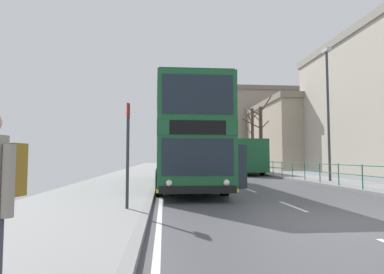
# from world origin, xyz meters

# --- Properties ---
(ground) EXTENTS (15.80, 140.00, 0.20)m
(ground) POSITION_xyz_m (-0.72, -0.00, 0.04)
(ground) COLOR #4A4A4F
(double_decker_bus_main) EXTENTS (3.31, 11.56, 4.41)m
(double_decker_bus_main) POSITION_xyz_m (-2.73, 8.97, 2.31)
(double_decker_bus_main) COLOR #19512D
(double_decker_bus_main) RESTS_ON ground
(background_bus_far_lane) EXTENTS (2.68, 9.77, 2.92)m
(background_bus_far_lane) POSITION_xyz_m (2.96, 21.60, 1.60)
(background_bus_far_lane) COLOR #19512D
(background_bus_far_lane) RESTS_ON ground
(pedestrian_railing_far_kerb) EXTENTS (0.05, 34.45, 1.03)m
(pedestrian_railing_far_kerb) POSITION_xyz_m (4.45, 15.90, 0.83)
(pedestrian_railing_far_kerb) COLOR #236B4C
(pedestrian_railing_far_kerb) RESTS_ON ground
(bus_stop_sign_near) EXTENTS (0.08, 0.44, 2.76)m
(bus_stop_sign_near) POSITION_xyz_m (-4.80, 1.77, 1.83)
(bus_stop_sign_near) COLOR #2D2D33
(bus_stop_sign_near) RESTS_ON ground
(street_lamp_far_side) EXTENTS (0.28, 0.60, 7.67)m
(street_lamp_far_side) POSITION_xyz_m (5.55, 10.54, 4.58)
(street_lamp_far_side) COLOR #38383D
(street_lamp_far_side) RESTS_ON ground
(bare_tree_far_00) EXTENTS (2.16, 2.83, 7.19)m
(bare_tree_far_00) POSITION_xyz_m (6.28, 28.72, 3.87)
(bare_tree_far_00) COLOR #423328
(bare_tree_far_00) RESTS_ON ground
(bare_tree_far_01) EXTENTS (3.15, 2.62, 7.49)m
(bare_tree_far_01) POSITION_xyz_m (5.51, 23.16, 3.57)
(bare_tree_far_01) COLOR #423328
(bare_tree_far_01) RESTS_ON ground
(background_building_00) EXTENTS (11.08, 14.68, 8.73)m
(background_building_00) POSITION_xyz_m (14.26, 33.52, 4.39)
(background_building_00) COLOR gray
(background_building_00) RESTS_ON ground
(background_building_01) EXTENTS (14.32, 10.97, 12.94)m
(background_building_01) POSITION_xyz_m (14.45, 46.81, 6.50)
(background_building_01) COLOR gray
(background_building_01) RESTS_ON ground
(background_building_02) EXTENTS (8.62, 15.16, 12.23)m
(background_building_02) POSITION_xyz_m (15.59, 20.09, 6.14)
(background_building_02) COLOR #B2A899
(background_building_02) RESTS_ON ground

